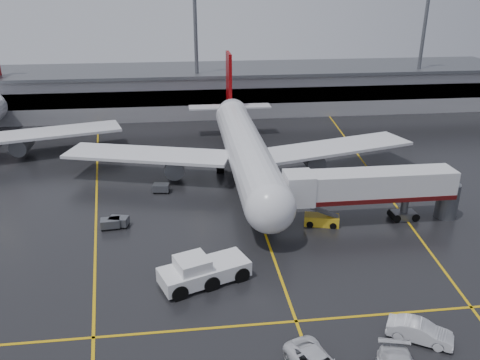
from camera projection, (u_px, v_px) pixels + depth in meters
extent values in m
plane|color=black|center=(254.00, 204.00, 58.00)|extent=(220.00, 220.00, 0.00)
cube|color=gold|center=(254.00, 204.00, 58.00)|extent=(0.25, 90.00, 0.02)
cube|color=gold|center=(296.00, 321.00, 37.77)|extent=(60.00, 0.25, 0.02)
cube|color=gold|center=(97.00, 180.00, 64.95)|extent=(9.99, 69.35, 0.02)
cube|color=gold|center=(368.00, 168.00, 69.21)|extent=(7.57, 69.64, 0.02)
cube|color=gray|center=(221.00, 90.00, 100.62)|extent=(120.00, 18.00, 8.00)
cube|color=black|center=(224.00, 97.00, 92.34)|extent=(120.00, 0.40, 3.00)
cube|color=#595B60|center=(220.00, 69.00, 99.00)|extent=(122.00, 19.00, 0.60)
cylinder|color=#595B60|center=(196.00, 53.00, 91.34)|extent=(0.70, 0.70, 25.00)
cylinder|color=#595B60|center=(422.00, 49.00, 96.39)|extent=(0.70, 0.70, 25.00)
cylinder|color=silver|center=(246.00, 150.00, 63.77)|extent=(5.20, 36.00, 5.20)
sphere|color=silver|center=(270.00, 208.00, 47.22)|extent=(5.20, 5.20, 5.20)
cone|color=silver|center=(230.00, 108.00, 82.85)|extent=(4.94, 8.00, 4.94)
cube|color=#810205|center=(229.00, 78.00, 81.93)|extent=(0.50, 5.50, 8.50)
cube|color=silver|center=(230.00, 107.00, 82.78)|extent=(14.00, 3.00, 0.25)
cube|color=silver|center=(148.00, 154.00, 64.45)|extent=(22.80, 11.83, 0.40)
cube|color=silver|center=(336.00, 147.00, 67.37)|extent=(22.80, 11.83, 0.40)
cylinder|color=#595B60|center=(174.00, 166.00, 64.46)|extent=(2.60, 4.50, 2.60)
cylinder|color=#595B60|center=(313.00, 160.00, 66.59)|extent=(2.60, 4.50, 2.60)
cylinder|color=#595B60|center=(264.00, 223.00, 51.19)|extent=(0.56, 0.56, 2.00)
cylinder|color=#595B60|center=(220.00, 165.00, 67.38)|extent=(0.56, 0.56, 2.00)
cylinder|color=#595B60|center=(265.00, 164.00, 68.10)|extent=(0.56, 0.56, 2.00)
cylinder|color=black|center=(264.00, 227.00, 51.40)|extent=(0.40, 1.10, 1.10)
cylinder|color=black|center=(220.00, 168.00, 67.55)|extent=(1.00, 1.40, 1.40)
cylinder|color=black|center=(265.00, 167.00, 68.26)|extent=(1.00, 1.40, 1.40)
cube|color=silver|center=(46.00, 133.00, 73.69)|extent=(22.80, 11.83, 0.40)
cylinder|color=#595B60|center=(22.00, 145.00, 72.91)|extent=(2.60, 4.50, 2.60)
cube|color=silver|center=(373.00, 184.00, 52.17)|extent=(18.00, 3.20, 3.00)
cube|color=#480B0B|center=(371.00, 195.00, 52.66)|extent=(18.00, 3.30, 0.50)
cube|color=silver|center=(299.00, 188.00, 51.25)|extent=(3.00, 3.40, 3.30)
cylinder|color=#595B60|center=(404.00, 207.00, 53.71)|extent=(0.80, 0.80, 3.00)
cube|color=#595B60|center=(403.00, 215.00, 54.11)|extent=(2.60, 1.60, 0.90)
cylinder|color=#595B60|center=(447.00, 200.00, 54.09)|extent=(2.40, 2.40, 4.00)
cylinder|color=black|center=(394.00, 216.00, 53.99)|extent=(0.90, 1.80, 0.90)
cylinder|color=black|center=(413.00, 215.00, 54.23)|extent=(0.90, 1.80, 0.90)
cube|color=white|center=(205.00, 272.00, 42.48)|extent=(8.48, 5.74, 1.35)
cube|color=white|center=(192.00, 264.00, 41.57)|extent=(3.48, 3.48, 1.12)
cube|color=black|center=(192.00, 264.00, 41.57)|extent=(3.13, 3.13, 1.01)
cylinder|color=black|center=(173.00, 284.00, 41.36)|extent=(2.57, 3.67, 1.46)
cylinder|color=black|center=(205.00, 275.00, 42.63)|extent=(2.57, 3.67, 1.46)
cylinder|color=black|center=(234.00, 267.00, 43.89)|extent=(2.57, 3.67, 1.46)
cube|color=gold|center=(322.00, 220.00, 52.76)|extent=(4.01, 2.48, 1.14)
cube|color=#595B60|center=(322.00, 211.00, 52.35)|extent=(3.72, 1.84, 1.30)
cylinder|color=black|center=(310.00, 221.00, 53.02)|extent=(1.16, 1.89, 0.73)
cylinder|color=black|center=(333.00, 223.00, 52.69)|extent=(1.16, 1.89, 0.73)
imported|color=silver|center=(420.00, 331.00, 35.52)|extent=(4.89, 3.84, 1.55)
cube|color=#595B60|center=(119.00, 221.00, 52.35)|extent=(2.24, 1.72, 0.90)
cylinder|color=black|center=(111.00, 227.00, 52.14)|extent=(0.40, 0.20, 0.40)
cylinder|color=black|center=(125.00, 227.00, 51.98)|extent=(0.40, 0.20, 0.40)
cylinder|color=black|center=(114.00, 222.00, 53.07)|extent=(0.40, 0.20, 0.40)
cylinder|color=black|center=(128.00, 223.00, 52.91)|extent=(0.40, 0.20, 0.40)
cube|color=#595B60|center=(110.00, 223.00, 51.93)|extent=(2.12, 1.49, 0.90)
cylinder|color=black|center=(103.00, 230.00, 51.50)|extent=(0.40, 0.20, 0.40)
cylinder|color=black|center=(118.00, 228.00, 51.82)|extent=(0.40, 0.20, 0.40)
cylinder|color=black|center=(103.00, 225.00, 52.40)|extent=(0.40, 0.20, 0.40)
cylinder|color=black|center=(118.00, 224.00, 52.72)|extent=(0.40, 0.20, 0.40)
cube|color=#595B60|center=(161.00, 188.00, 60.98)|extent=(2.17, 1.57, 0.90)
cylinder|color=black|center=(154.00, 192.00, 60.71)|extent=(0.40, 0.20, 0.40)
cylinder|color=black|center=(167.00, 193.00, 60.67)|extent=(0.40, 0.20, 0.40)
cylinder|color=black|center=(156.00, 189.00, 61.63)|extent=(0.40, 0.20, 0.40)
cylinder|color=black|center=(168.00, 189.00, 61.60)|extent=(0.40, 0.20, 0.40)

